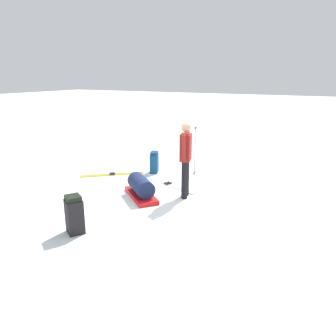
# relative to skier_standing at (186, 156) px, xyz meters

# --- Properties ---
(ground_plane) EXTENTS (80.00, 80.00, 0.00)m
(ground_plane) POSITION_rel_skier_standing_xyz_m (-0.24, 0.31, -0.95)
(ground_plane) COLOR white
(skier_standing) EXTENTS (0.55, 0.30, 1.70)m
(skier_standing) POSITION_rel_skier_standing_xyz_m (0.00, 0.00, 0.00)
(skier_standing) COLOR black
(skier_standing) RESTS_ON ground_plane
(ski_pair_near) EXTENTS (0.82, 1.87, 0.05)m
(ski_pair_near) POSITION_rel_skier_standing_xyz_m (0.57, 0.74, -0.94)
(ski_pair_near) COLOR silver
(ski_pair_near) RESTS_ON ground_plane
(ski_pair_far) EXTENTS (1.26, 1.43, 0.05)m
(ski_pair_far) POSITION_rel_skier_standing_xyz_m (0.56, 2.49, -0.94)
(ski_pair_far) COLOR gold
(ski_pair_far) RESTS_ON ground_plane
(backpack_large_dark) EXTENTS (0.39, 0.40, 0.69)m
(backpack_large_dark) POSITION_rel_skier_standing_xyz_m (-2.48, 0.97, -0.62)
(backpack_large_dark) COLOR black
(backpack_large_dark) RESTS_ON ground_plane
(backpack_bright) EXTENTS (0.39, 0.31, 0.61)m
(backpack_bright) POSITION_rel_skier_standing_xyz_m (1.31, 1.57, -0.66)
(backpack_bright) COLOR navy
(backpack_bright) RESTS_ON ground_plane
(ski_poles_planted_near) EXTENTS (0.22, 0.12, 1.33)m
(ski_poles_planted_near) POSITION_rel_skier_standing_xyz_m (1.68, 0.49, -0.21)
(ski_poles_planted_near) COLOR #B6B1C5
(ski_poles_planted_near) RESTS_ON ground_plane
(gear_sled) EXTENTS (1.12, 1.21, 0.49)m
(gear_sled) POSITION_rel_skier_standing_xyz_m (-0.50, 0.87, -0.73)
(gear_sled) COLOR red
(gear_sled) RESTS_ON ground_plane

